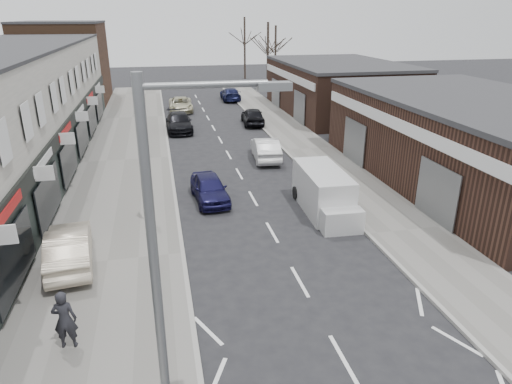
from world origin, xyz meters
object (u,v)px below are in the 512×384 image
warning_sign (146,178)px  parked_car_right_a (266,149)px  parked_car_right_b (253,116)px  parked_car_left_c (181,105)px  street_lamp (168,293)px  parked_car_left_b (179,122)px  pedestrian (65,319)px  white_van (324,193)px  parked_car_right_c (230,94)px  parked_car_left_a (209,188)px  sedan_on_pavement (69,247)px

warning_sign → parked_car_right_a: warning_sign is taller
parked_car_right_b → parked_car_left_c: bearing=-46.6°
street_lamp → parked_car_right_a: (6.73, 21.28, -3.90)m
parked_car_left_c → parked_car_left_b: bearing=-93.1°
pedestrian → white_van: bearing=-139.5°
parked_car_right_a → parked_car_left_c: bearing=-70.0°
parked_car_left_c → parked_car_right_c: bearing=43.0°
white_van → parked_car_right_c: size_ratio=1.11×
warning_sign → parked_car_left_b: 17.74m
warning_sign → parked_car_left_c: 25.81m
white_van → parked_car_left_a: bearing=156.5°
parked_car_left_a → parked_car_left_c: 23.38m
parked_car_right_a → parked_car_left_b: bearing=-55.3°
sedan_on_pavement → parked_car_left_a: bearing=-144.2°
warning_sign → parked_car_left_c: (2.96, 25.59, -1.54)m
warning_sign → pedestrian: 8.37m
parked_car_left_b → parked_car_right_c: parked_car_left_b is taller
pedestrian → parked_car_left_c: bearing=-95.0°
street_lamp → pedestrian: 6.68m
parked_car_right_a → parked_car_right_c: parked_car_right_a is taller
warning_sign → white_van: size_ratio=0.52×
sedan_on_pavement → parked_car_right_b: size_ratio=1.02×
warning_sign → parked_car_right_b: warning_sign is taller
sedan_on_pavement → parked_car_left_a: size_ratio=1.11×
pedestrian → parked_car_left_c: pedestrian is taller
parked_car_right_c → parked_car_right_a: bearing=88.5°
street_lamp → parked_car_left_b: (1.69, 30.32, -3.91)m
pedestrian → parked_car_right_a: size_ratio=0.41×
street_lamp → parked_car_right_a: bearing=72.5°
street_lamp → parked_car_right_c: street_lamp is taller
white_van → parked_car_right_c: (0.55, 30.91, -0.27)m
white_van → parked_car_left_c: white_van is taller
pedestrian → parked_car_right_c: 40.14m
pedestrian → parked_car_right_a: bearing=-116.5°
sedan_on_pavement → parked_car_left_a: 7.97m
white_van → parked_car_left_a: size_ratio=1.33×
sedan_on_pavement → parked_car_right_b: sedan_on_pavement is taller
parked_car_right_a → parked_car_right_b: (1.27, 10.10, 0.00)m
street_lamp → parked_car_right_a: size_ratio=1.83×
white_van → parked_car_left_a: white_van is taller
parked_car_left_b → street_lamp: bearing=-93.7°
parked_car_right_b → parked_car_right_c: bearing=-85.7°
street_lamp → white_van: 15.05m
pedestrian → parked_car_right_a: 19.05m
parked_car_right_a → parked_car_right_b: size_ratio=1.03×
parked_car_left_a → parked_car_left_b: parked_car_left_b is taller
warning_sign → parked_car_right_a: bearing=49.0°
sedan_on_pavement → parked_car_right_c: size_ratio=0.92×
parked_car_right_c → white_van: bearing=90.9°
parked_car_left_a → parked_car_right_b: size_ratio=0.92×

